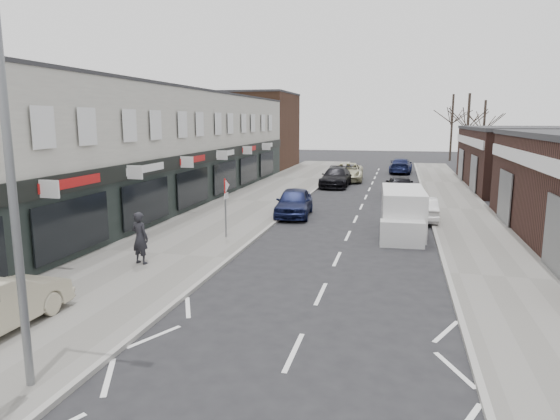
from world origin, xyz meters
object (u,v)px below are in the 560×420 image
Objects in this scene: pedestrian at (140,238)px; warning_sign at (226,191)px; white_van at (403,213)px; parked_car_left_a at (294,202)px; parked_car_right_a at (422,209)px; parked_car_right_b at (400,186)px; parked_car_left_b at (336,177)px; parked_car_left_c at (348,172)px; parked_car_right_c at (401,166)px; street_lamp at (17,155)px.

warning_sign is at bearing -93.88° from pedestrian.
parked_car_left_a is (-5.81, 3.07, -0.21)m from white_van.
parked_car_right_b is (-1.20, 8.10, 0.14)m from parked_car_right_a.
white_van is 1.04× the size of parked_car_left_b.
pedestrian is 28.09m from parked_car_left_c.
parked_car_right_c is (5.69, 24.59, -0.03)m from parked_car_left_a.
white_van is 20.52m from parked_car_left_c.
parked_car_left_a reaches higher than parked_car_right_a.
street_lamp reaches higher than parked_car_right_a.
parked_car_left_b is (-5.10, 15.88, -0.22)m from white_van.
pedestrian reaches higher than parked_car_left_c.
white_van is (7.56, 3.04, -1.22)m from warning_sign.
parked_car_left_b is 12.80m from parked_car_right_c.
street_lamp reaches higher than parked_car_left_a.
parked_car_right_a is at bearing 70.34° from white_van.
street_lamp is at bearing 120.82° from pedestrian.
parked_car_left_a is at bearing 149.48° from white_van.
parked_car_left_c is at bearing 62.47° from parked_car_right_c.
parked_car_right_b is at bearing 51.40° from parked_car_left_a.
warning_sign is 1.42× the size of pedestrian.
street_lamp is 28.41m from parked_car_right_b.
pedestrian is (-2.26, 8.13, -3.55)m from street_lamp.
parked_car_right_c is at bearing -92.93° from parked_car_right_b.
parked_car_left_a is 0.81× the size of parked_car_left_c.
pedestrian is (-9.19, -7.71, 0.09)m from white_van.
warning_sign is 0.69× the size of parked_car_right_a.
parked_car_left_a is at bearing -92.12° from pedestrian.
parked_car_right_a is at bearing 36.75° from warning_sign.
white_van reaches higher than parked_car_right_c.
warning_sign is 5.07m from pedestrian.
parked_car_left_c is at bearing 81.18° from parked_car_left_a.
parked_car_left_c is 1.21× the size of parked_car_right_b.
street_lamp reaches higher than pedestrian.
parked_car_right_c is (-1.14, 24.28, 0.10)m from parked_car_right_a.
parked_car_left_b is 0.94× the size of parked_car_left_c.
parked_car_right_a is at bearing -117.37° from pedestrian.
parked_car_left_c reaches higher than parked_car_right_c.
parked_car_right_a is 0.85× the size of parked_car_right_b.
parked_car_right_a is at bearing 95.56° from parked_car_right_c.
street_lamp is 1.43× the size of parked_car_left_c.
parked_car_left_b is 13.92m from parked_car_right_a.
parked_car_right_b is 0.90× the size of parked_car_right_c.
parked_car_left_c reaches higher than parked_car_left_b.
parked_car_right_c is at bearing 56.20° from parked_car_left_c.
parked_car_left_a is at bearing 0.71° from parked_car_right_a.
parked_car_right_a is (1.03, 3.38, -0.34)m from white_van.
parked_car_left_b reaches higher than parked_car_right_c.
parked_car_left_b is 4.15m from parked_car_left_c.
parked_car_right_b is at bearing -65.88° from parked_car_left_c.
street_lamp is 2.05× the size of parked_car_right_a.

